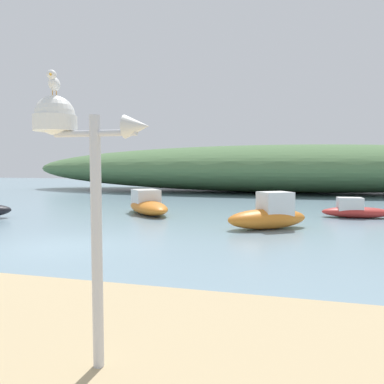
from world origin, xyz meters
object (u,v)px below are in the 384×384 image
at_px(motorboat_off_point, 148,205).
at_px(seagull_on_radar, 54,82).
at_px(mast_structure, 72,147).
at_px(motorboat_near_shore, 355,210).
at_px(motorboat_inner_mooring, 269,215).

bearing_deg(motorboat_off_point, seagull_on_radar, -72.12).
xyz_separation_m(mast_structure, seagull_on_radar, (-0.20, -0.02, 0.70)).
relative_size(motorboat_near_shore, motorboat_inner_mooring, 0.94).
distance_m(motorboat_near_shore, motorboat_inner_mooring, 5.71).
xyz_separation_m(seagull_on_radar, motorboat_off_point, (-4.65, 14.43, -2.86)).
distance_m(seagull_on_radar, motorboat_off_point, 15.43).
bearing_deg(motorboat_inner_mooring, motorboat_near_shore, 49.15).
distance_m(mast_structure, motorboat_inner_mooring, 11.56).
height_order(motorboat_off_point, motorboat_near_shore, motorboat_off_point).
relative_size(motorboat_off_point, motorboat_near_shore, 1.32).
xyz_separation_m(seagull_on_radar, motorboat_inner_mooring, (1.65, 11.29, -2.80)).
height_order(motorboat_near_shore, motorboat_inner_mooring, motorboat_inner_mooring).
bearing_deg(motorboat_near_shore, motorboat_off_point, -173.29).
height_order(seagull_on_radar, motorboat_near_shore, seagull_on_radar).
distance_m(mast_structure, motorboat_off_point, 15.36).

